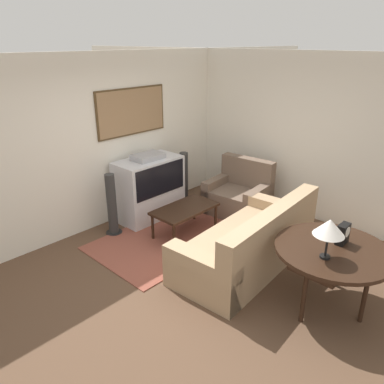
% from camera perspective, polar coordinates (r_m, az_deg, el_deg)
% --- Properties ---
extents(ground_plane, '(12.00, 12.00, 0.00)m').
position_cam_1_polar(ground_plane, '(5.02, 0.46, -12.32)').
color(ground_plane, brown).
extents(wall_back, '(12.00, 0.10, 2.70)m').
position_cam_1_polar(wall_back, '(5.99, -14.61, 7.12)').
color(wall_back, silver).
rests_on(wall_back, ground_plane).
extents(wall_right, '(0.06, 12.00, 2.70)m').
position_cam_1_polar(wall_right, '(6.50, 16.65, 7.99)').
color(wall_right, silver).
rests_on(wall_right, ground_plane).
extents(area_rug, '(2.58, 1.50, 0.01)m').
position_cam_1_polar(area_rug, '(5.92, -2.47, -6.45)').
color(area_rug, brown).
rests_on(area_rug, ground_plane).
extents(tv, '(1.12, 0.60, 1.12)m').
position_cam_1_polar(tv, '(6.34, -6.53, 0.63)').
color(tv, silver).
rests_on(tv, ground_plane).
extents(couch, '(2.25, 1.14, 0.91)m').
position_cam_1_polar(couch, '(5.11, 8.81, -7.89)').
color(couch, tan).
rests_on(couch, ground_plane).
extents(armchair, '(0.89, 1.06, 0.94)m').
position_cam_1_polar(armchair, '(6.58, 7.12, -0.63)').
color(armchair, brown).
rests_on(armchair, ground_plane).
extents(coffee_table, '(1.03, 0.56, 0.45)m').
position_cam_1_polar(coffee_table, '(5.78, -1.09, -2.81)').
color(coffee_table, black).
rests_on(coffee_table, ground_plane).
extents(console_table, '(1.25, 1.25, 0.75)m').
position_cam_1_polar(console_table, '(4.41, 20.67, -8.74)').
color(console_table, black).
rests_on(console_table, ground_plane).
extents(table_lamp, '(0.32, 0.32, 0.44)m').
position_cam_1_polar(table_lamp, '(4.02, 20.20, -5.15)').
color(table_lamp, black).
rests_on(table_lamp, console_table).
extents(mantel_clock, '(0.18, 0.10, 0.23)m').
position_cam_1_polar(mantel_clock, '(4.47, 22.01, -5.93)').
color(mantel_clock, black).
rests_on(mantel_clock, console_table).
extents(speaker_tower_left, '(0.25, 0.25, 0.99)m').
position_cam_1_polar(speaker_tower_left, '(5.90, -12.11, -2.12)').
color(speaker_tower_left, black).
rests_on(speaker_tower_left, ground_plane).
extents(speaker_tower_right, '(0.25, 0.25, 0.99)m').
position_cam_1_polar(speaker_tower_right, '(6.83, -1.25, 1.84)').
color(speaker_tower_right, black).
rests_on(speaker_tower_right, ground_plane).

